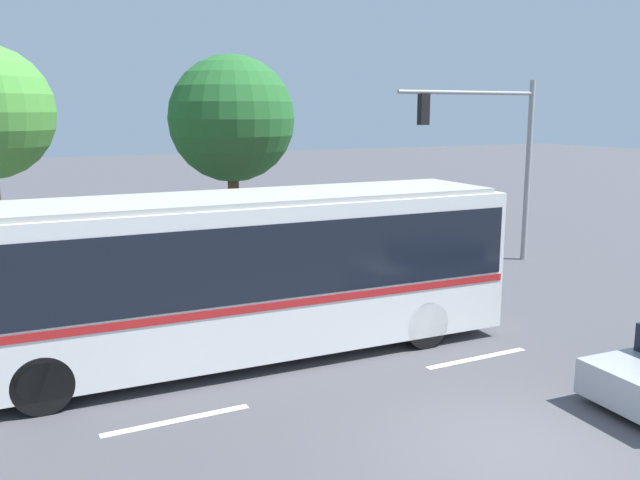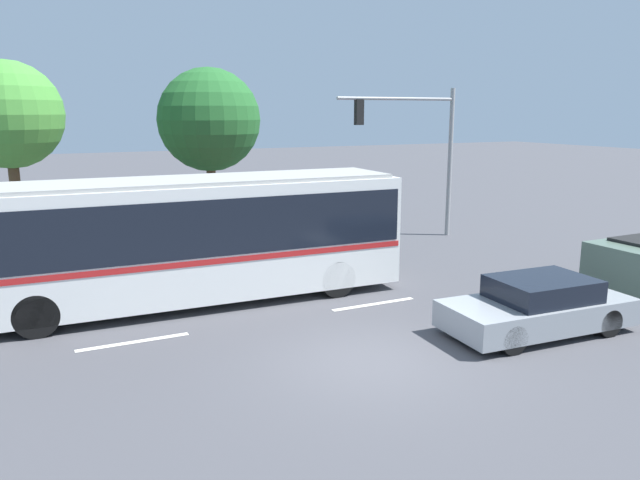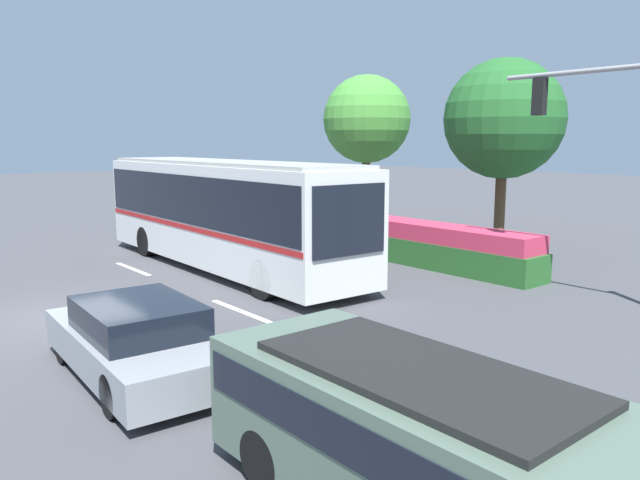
% 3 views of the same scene
% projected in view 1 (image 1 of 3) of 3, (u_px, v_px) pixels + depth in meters
% --- Properties ---
extents(ground_plane, '(140.00, 140.00, 0.00)m').
position_uv_depth(ground_plane, '(509.00, 448.00, 9.99)').
color(ground_plane, '#444449').
extents(city_bus, '(11.88, 2.86, 3.27)m').
position_uv_depth(city_bus, '(223.00, 268.00, 13.21)').
color(city_bus, silver).
rests_on(city_bus, ground).
extents(traffic_light_pole, '(5.18, 0.24, 5.84)m').
position_uv_depth(traffic_light_pole, '(497.00, 143.00, 21.34)').
color(traffic_light_pole, gray).
rests_on(traffic_light_pole, ground).
extents(flowering_hedge, '(10.01, 1.28, 1.32)m').
position_uv_depth(flowering_hedge, '(249.00, 264.00, 19.09)').
color(flowering_hedge, '#286028').
rests_on(flowering_hedge, ground).
extents(street_tree_centre, '(4.14, 4.14, 6.69)m').
position_uv_depth(street_tree_centre, '(232.00, 119.00, 22.28)').
color(street_tree_centre, brown).
rests_on(street_tree_centre, ground).
extents(lane_stripe_near, '(2.40, 0.16, 0.01)m').
position_uv_depth(lane_stripe_near, '(177.00, 420.00, 10.86)').
color(lane_stripe_near, silver).
rests_on(lane_stripe_near, ground).
extents(lane_stripe_mid, '(2.40, 0.16, 0.01)m').
position_uv_depth(lane_stripe_mid, '(477.00, 358.00, 13.58)').
color(lane_stripe_mid, silver).
rests_on(lane_stripe_mid, ground).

